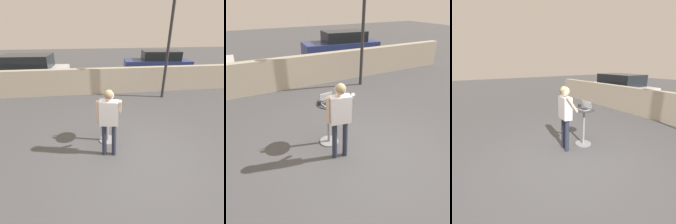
% 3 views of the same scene
% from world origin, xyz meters
% --- Properties ---
extents(ground_plane, '(50.00, 50.00, 0.00)m').
position_xyz_m(ground_plane, '(0.00, 0.00, 0.00)').
color(ground_plane, '#4C4C4F').
extents(pavement_kerb, '(15.05, 0.35, 1.21)m').
position_xyz_m(pavement_kerb, '(0.00, 4.96, 0.61)').
color(pavement_kerb, '#B2A893').
rests_on(pavement_kerb, ground_plane).
extents(cafe_table, '(0.57, 0.57, 1.06)m').
position_xyz_m(cafe_table, '(-0.56, 0.88, 0.60)').
color(cafe_table, gray).
rests_on(cafe_table, ground_plane).
extents(laptop, '(0.36, 0.31, 0.22)m').
position_xyz_m(laptop, '(-0.57, 0.90, 1.11)').
color(laptop, '#B7BABF').
rests_on(laptop, cafe_table).
extents(coffee_mug, '(0.13, 0.09, 0.10)m').
position_xyz_m(coffee_mug, '(-0.78, 0.89, 1.11)').
color(coffee_mug, '#232328').
rests_on(coffee_mug, cafe_table).
extents(standing_person, '(0.61, 0.35, 1.75)m').
position_xyz_m(standing_person, '(-0.59, 0.26, 1.13)').
color(standing_person, '#282D42').
rests_on(standing_person, ground_plane).
extents(parked_car_further_down, '(4.67, 2.21, 1.65)m').
position_xyz_m(parked_car_further_down, '(-4.34, 6.70, 0.84)').
color(parked_car_further_down, silver).
rests_on(parked_car_further_down, ground_plane).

